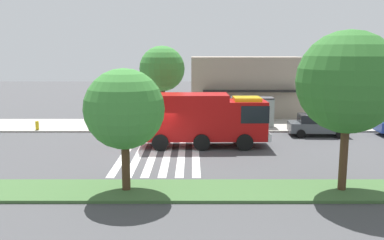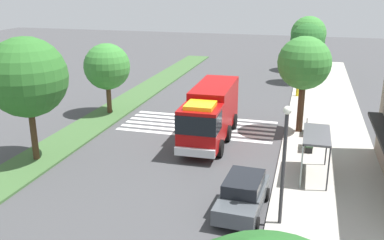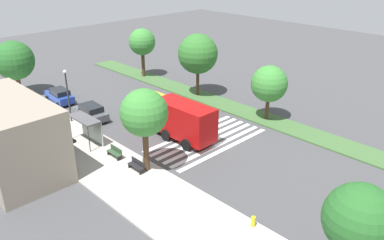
% 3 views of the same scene
% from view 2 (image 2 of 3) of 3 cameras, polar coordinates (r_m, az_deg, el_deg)
% --- Properties ---
extents(ground_plane, '(120.00, 120.00, 0.00)m').
position_cam_2_polar(ground_plane, '(32.49, 1.03, -0.63)').
color(ground_plane, '#424244').
extents(sidewalk, '(60.00, 5.76, 0.14)m').
position_cam_2_polar(sidewalk, '(31.61, 17.39, -1.87)').
color(sidewalk, '#ADA89E').
rests_on(sidewalk, ground_plane).
extents(median_strip, '(60.00, 3.00, 0.14)m').
position_cam_2_polar(median_strip, '(35.11, -11.41, 0.55)').
color(median_strip, '#3D6033').
rests_on(median_strip, ground_plane).
extents(crosswalk, '(4.95, 11.35, 0.01)m').
position_cam_2_polar(crosswalk, '(32.24, 0.91, -0.76)').
color(crosswalk, silver).
rests_on(crosswalk, ground_plane).
extents(fire_truck, '(8.86, 2.84, 3.61)m').
position_cam_2_polar(fire_truck, '(28.62, 2.41, 1.01)').
color(fire_truck, '#A50C0C').
rests_on(fire_truck, ground_plane).
extents(parked_car_west, '(4.47, 2.25, 1.66)m').
position_cam_2_polar(parked_car_west, '(20.44, 6.76, -9.77)').
color(parked_car_west, '#474C51').
rests_on(parked_car_west, ground_plane).
extents(bus_stop_shelter, '(3.50, 1.40, 2.46)m').
position_cam_2_polar(bus_stop_shelter, '(24.05, 15.35, -3.28)').
color(bus_stop_shelter, '#4C4C51').
rests_on(bus_stop_shelter, sidewalk).
extents(bench_near_shelter, '(1.60, 0.50, 0.90)m').
position_cam_2_polar(bench_near_shelter, '(28.25, 15.17, -2.89)').
color(bench_near_shelter, '#2D472D').
rests_on(bench_near_shelter, sidewalk).
extents(bench_west_of_shelter, '(1.60, 0.50, 0.90)m').
position_cam_2_polar(bench_west_of_shelter, '(31.10, 15.25, -0.99)').
color(bench_west_of_shelter, black).
rests_on(bench_west_of_shelter, sidewalk).
extents(street_lamp, '(0.36, 0.36, 5.38)m').
position_cam_2_polar(street_lamp, '(18.46, 12.16, -4.60)').
color(street_lamp, '#2D2D30').
rests_on(street_lamp, sidewalk).
extents(sidewalk_tree_far_west, '(4.15, 4.15, 6.40)m').
position_cam_2_polar(sidewalk_tree_far_west, '(53.77, 15.22, 10.98)').
color(sidewalk_tree_far_west, '#47301E').
rests_on(sidewalk_tree_far_west, sidewalk).
extents(sidewalk_tree_west, '(3.55, 3.55, 6.16)m').
position_cam_2_polar(sidewalk_tree_west, '(46.89, 15.10, 10.12)').
color(sidewalk_tree_west, '#513823').
rests_on(sidewalk_tree_west, sidewalk).
extents(sidewalk_tree_center, '(3.65, 3.65, 6.73)m').
position_cam_2_polar(sidewalk_tree_center, '(30.47, 14.70, 7.26)').
color(sidewalk_tree_center, '#47301E').
rests_on(sidewalk_tree_center, sidewalk).
extents(median_tree_far_west, '(3.67, 3.67, 5.62)m').
position_cam_2_polar(median_tree_far_west, '(34.88, -11.23, 6.96)').
color(median_tree_far_west, '#47301E').
rests_on(median_tree_far_west, median_strip).
extents(median_tree_west, '(4.62, 4.62, 7.32)m').
position_cam_2_polar(median_tree_west, '(26.22, -21.08, 5.30)').
color(median_tree_west, '#47301E').
rests_on(median_tree_west, median_strip).
extents(fire_hydrant, '(0.28, 0.28, 0.70)m').
position_cam_2_polar(fire_hydrant, '(41.34, 13.83, 3.60)').
color(fire_hydrant, gold).
rests_on(fire_hydrant, sidewalk).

